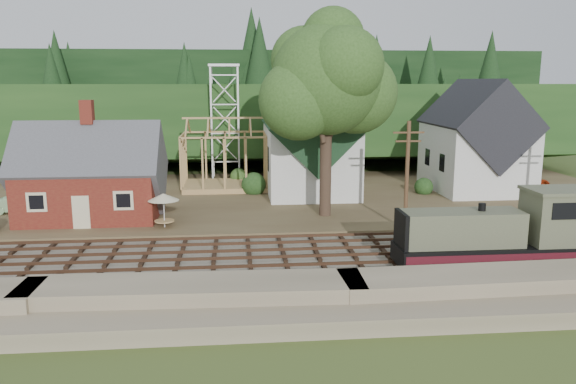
{
  "coord_description": "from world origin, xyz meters",
  "views": [
    {
      "loc": [
        -4.92,
        -32.64,
        10.69
      ],
      "look_at": [
        -1.31,
        6.0,
        3.0
      ],
      "focal_mm": 35.0,
      "sensor_mm": 36.0,
      "label": 1
    }
  ],
  "objects": [
    {
      "name": "car_blue",
      "position": [
        -13.55,
        12.39,
        0.96
      ],
      "size": [
        3.49,
        4.08,
        1.32
      ],
      "primitive_type": "imported",
      "rotation": [
        0.0,
        0.0,
        0.61
      ],
      "color": "#5194AF",
      "rests_on": "village_flat"
    },
    {
      "name": "farmhouse",
      "position": [
        18.0,
        19.0,
        4.87
      ],
      "size": [
        8.4,
        10.8,
        10.6
      ],
      "color": "silver",
      "rests_on": "village_flat"
    },
    {
      "name": "church",
      "position": [
        2.0,
        19.68,
        5.18
      ],
      "size": [
        8.4,
        15.17,
        13.0
      ],
      "color": "silver",
      "rests_on": "village_flat"
    },
    {
      "name": "car_green",
      "position": [
        -22.54,
        13.19,
        0.94
      ],
      "size": [
        4.11,
        2.21,
        1.29
      ],
      "primitive_type": "imported",
      "rotation": [
        0.0,
        0.0,
        1.8
      ],
      "color": "#88B17A",
      "rests_on": "village_flat"
    },
    {
      "name": "timber_frame",
      "position": [
        -6.0,
        22.0,
        3.27
      ],
      "size": [
        8.2,
        6.2,
        6.99
      ],
      "color": "tan",
      "rests_on": "village_flat"
    },
    {
      "name": "lattice_tower",
      "position": [
        -6.0,
        28.0,
        10.03
      ],
      "size": [
        3.2,
        3.2,
        12.12
      ],
      "color": "silver",
      "rests_on": "village_flat"
    },
    {
      "name": "ground",
      "position": [
        0.0,
        0.0,
        0.0
      ],
      "size": [
        140.0,
        140.0,
        0.0
      ],
      "primitive_type": "plane",
      "color": "#384C1E",
      "rests_on": "ground"
    },
    {
      "name": "village_flat",
      "position": [
        0.0,
        18.0,
        0.15
      ],
      "size": [
        64.0,
        26.0,
        0.3
      ],
      "primitive_type": "cube",
      "color": "brown",
      "rests_on": "ground"
    },
    {
      "name": "ridge",
      "position": [
        0.0,
        58.0,
        0.0
      ],
      "size": [
        80.0,
        20.0,
        12.0
      ],
      "primitive_type": "cube",
      "color": "black",
      "rests_on": "ground"
    },
    {
      "name": "embankment",
      "position": [
        0.0,
        -8.5,
        0.0
      ],
      "size": [
        64.0,
        5.0,
        1.6
      ],
      "primitive_type": "cube",
      "color": "#7F7259",
      "rests_on": "ground"
    },
    {
      "name": "car_red",
      "position": [
        23.59,
        19.59,
        0.97
      ],
      "size": [
        5.12,
        3.06,
        1.33
      ],
      "primitive_type": "imported",
      "rotation": [
        0.0,
        0.0,
        1.76
      ],
      "color": "#AC2E0D",
      "rests_on": "village_flat"
    },
    {
      "name": "railroad_bed",
      "position": [
        0.0,
        0.0,
        0.08
      ],
      "size": [
        64.0,
        11.0,
        0.16
      ],
      "primitive_type": "cube",
      "color": "#726B5B",
      "rests_on": "ground"
    },
    {
      "name": "big_tree",
      "position": [
        2.17,
        10.08,
        10.22
      ],
      "size": [
        10.9,
        8.4,
        14.7
      ],
      "color": "#38281E",
      "rests_on": "village_flat"
    },
    {
      "name": "depot",
      "position": [
        -16.0,
        11.0,
        3.21
      ],
      "size": [
        10.8,
        7.41,
        9.0
      ],
      "color": "maroon",
      "rests_on": "village_flat"
    },
    {
      "name": "patio_set",
      "position": [
        -10.16,
        7.4,
        2.41
      ],
      "size": [
        2.22,
        2.22,
        2.48
      ],
      "color": "silver",
      "rests_on": "village_flat"
    },
    {
      "name": "telegraph_pole_near",
      "position": [
        7.0,
        5.2,
        4.25
      ],
      "size": [
        2.2,
        0.28,
        8.0
      ],
      "color": "#4C331E",
      "rests_on": "ground"
    },
    {
      "name": "locomotive",
      "position": [
        10.21,
        -3.0,
        2.03
      ],
      "size": [
        11.27,
        2.82,
        4.53
      ],
      "color": "black",
      "rests_on": "railroad_bed"
    },
    {
      "name": "hillside",
      "position": [
        0.0,
        42.0,
        0.0
      ],
      "size": [
        70.0,
        28.96,
        12.74
      ],
      "primitive_type": "cube",
      "rotation": [
        -0.17,
        0.0,
        0.0
      ],
      "color": "#1E3F19",
      "rests_on": "ground"
    }
  ]
}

